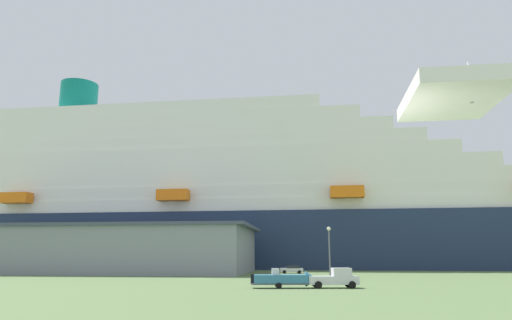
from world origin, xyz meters
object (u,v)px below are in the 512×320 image
parked_car_green_wagon (84,270)px  cruise_ship (184,203)px  street_lamp (329,245)px  parked_car_silver_sedan (292,269)px  small_boat_on_trailer (287,279)px  pickup_truck (335,278)px

parked_car_green_wagon → cruise_ship: bearing=82.2°
parked_car_green_wagon → street_lamp: bearing=-17.9°
parked_car_silver_sedan → parked_car_green_wagon: bearing=-165.3°
cruise_ship → street_lamp: 72.51m
small_boat_on_trailer → parked_car_silver_sedan: (-0.45, 40.03, -0.13)m
small_boat_on_trailer → parked_car_silver_sedan: size_ratio=1.81×
pickup_truck → parked_car_silver_sedan: pickup_truck is taller
pickup_truck → parked_car_green_wagon: size_ratio=1.26×
parked_car_green_wagon → parked_car_silver_sedan: same height
parked_car_green_wagon → pickup_truck: bearing=-33.8°
cruise_ship → parked_car_green_wagon: cruise_ship is taller
cruise_ship → small_boat_on_trailer: 84.51m
cruise_ship → parked_car_green_wagon: 49.75m
street_lamp → parked_car_silver_sedan: (-6.15, 24.22, -4.20)m
parked_car_silver_sedan → pickup_truck: bearing=-81.6°
small_boat_on_trailer → parked_car_silver_sedan: small_boat_on_trailer is taller
small_boat_on_trailer → parked_car_green_wagon: size_ratio=1.81×
street_lamp → parked_car_silver_sedan: 25.34m
pickup_truck → parked_car_silver_sedan: (-5.83, 39.31, -0.21)m
small_boat_on_trailer → pickup_truck: bearing=7.6°
street_lamp → parked_car_silver_sedan: size_ratio=1.67×
cruise_ship → street_lamp: size_ratio=38.02×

